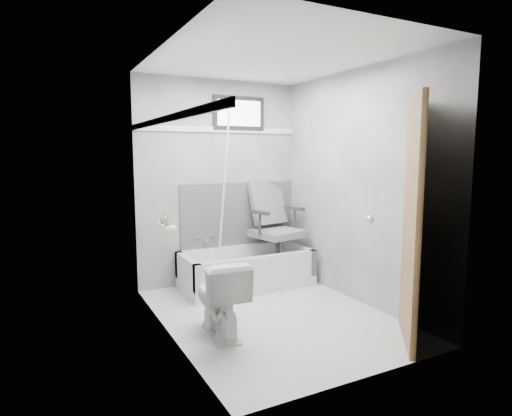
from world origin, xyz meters
TOP-DOWN VIEW (x-y plane):
  - floor at (0.00, 0.00)m, footprint 2.60×2.60m
  - ceiling at (0.00, 0.00)m, footprint 2.60×2.60m
  - wall_back at (0.00, 1.30)m, footprint 2.00×0.02m
  - wall_front at (0.00, -1.30)m, footprint 2.00×0.02m
  - wall_left at (-1.00, 0.00)m, footprint 0.02×2.60m
  - wall_right at (1.00, 0.00)m, footprint 0.02×2.60m
  - bathtub at (0.18, 0.93)m, footprint 1.50×0.70m
  - office_chair at (0.61, 0.96)m, footprint 0.75×0.75m
  - toilet at (-0.62, -0.18)m, footprint 0.43×0.70m
  - door at (0.98, -1.28)m, footprint 0.78×0.78m
  - window at (0.25, 1.29)m, footprint 0.66×0.04m
  - backerboard at (0.25, 1.29)m, footprint 1.50×0.02m
  - trim_back at (0.00, 1.29)m, footprint 2.00×0.02m
  - trim_left at (-0.99, 0.00)m, footprint 0.02×2.60m
  - pole at (-0.05, 1.06)m, footprint 0.02×0.41m
  - shelf at (-0.93, 0.28)m, footprint 0.10×0.32m
  - soap_bottle_a at (-0.94, 0.20)m, footprint 0.07×0.07m
  - soap_bottle_b at (-0.94, 0.34)m, footprint 0.11×0.11m
  - faucet at (-0.20, 1.27)m, footprint 0.26×0.10m

SIDE VIEW (x-z plane):
  - floor at x=0.00m, z-range 0.00..0.00m
  - bathtub at x=0.18m, z-range 0.00..0.42m
  - toilet at x=-0.62m, z-range 0.00..0.66m
  - faucet at x=-0.20m, z-range 0.47..0.63m
  - office_chair at x=0.61m, z-range 0.12..1.22m
  - backerboard at x=0.25m, z-range 0.41..1.19m
  - shelf at x=-0.93m, z-range 0.89..0.91m
  - soap_bottle_b at x=-0.94m, z-range 0.91..1.01m
  - soap_bottle_a at x=-0.94m, z-range 0.91..1.02m
  - door at x=0.98m, z-range 0.00..2.00m
  - pole at x=-0.05m, z-range 0.09..2.01m
  - wall_back at x=0.00m, z-range 0.00..2.40m
  - wall_front at x=0.00m, z-range 0.00..2.40m
  - wall_left at x=-1.00m, z-range 0.00..2.40m
  - wall_right at x=1.00m, z-range 0.00..2.40m
  - trim_back at x=0.00m, z-range 1.79..1.85m
  - trim_left at x=-0.99m, z-range 1.79..1.85m
  - window at x=0.25m, z-range 1.82..2.22m
  - ceiling at x=0.00m, z-range 2.40..2.40m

